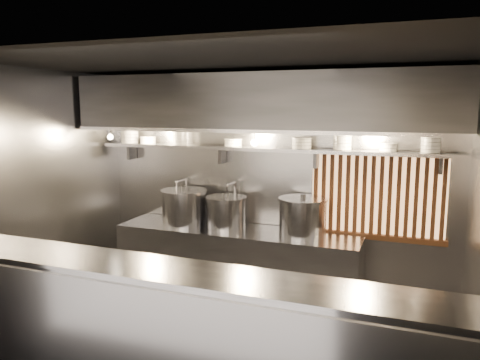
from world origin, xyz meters
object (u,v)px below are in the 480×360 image
Objects in this scene: heat_lamp at (109,132)px; pendant_bulb at (255,143)px; stock_pot_right at (303,217)px; stock_pot_left at (226,212)px; stock_pot_mid at (184,207)px.

heat_lamp is 1.83m from pendant_bulb.
pendant_bulb reaches higher than stock_pot_right.
stock_pot_right is at bearing -2.54° from pendant_bulb.
stock_pot_right is (0.96, -0.00, 0.03)m from stock_pot_left.
heat_lamp reaches higher than stock_pot_left.
stock_pot_mid is (-0.92, -0.05, -0.84)m from pendant_bulb.
pendant_bulb is 0.34× the size of stock_pot_left.
heat_lamp is at bearing -169.00° from pendant_bulb.
stock_pot_left is at bearing 12.84° from heat_lamp.
stock_pot_left is 0.72× the size of stock_pot_mid.
pendant_bulb is 0.94m from stock_pot_left.
stock_pot_mid is 1.52m from stock_pot_right.
heat_lamp is 0.53× the size of stock_pot_right.
pendant_bulb is at bearing 11.00° from heat_lamp.
stock_pot_mid is at bearing 18.58° from heat_lamp.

